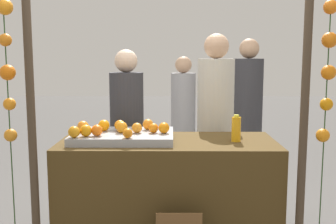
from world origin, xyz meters
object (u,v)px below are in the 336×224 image
Objects in this scene: orange_1 at (120,125)px; vendor_right at (215,131)px; juice_bottle at (236,129)px; stall_counter at (168,193)px; vendor_left at (127,139)px; orange_0 at (86,131)px.

vendor_right reaches higher than orange_1.
vendor_right is (-0.08, 0.73, -0.16)m from juice_bottle.
vendor_right is (0.44, 0.70, 0.37)m from stall_counter.
vendor_left is at bearing -177.31° from vendor_right.
juice_bottle is 0.12× the size of vendor_right.
orange_0 is 0.32m from orange_1.
vendor_left reaches higher than orange_0.
orange_1 is 1.04m from vendor_right.
vendor_right is at bearing 96.23° from juice_bottle.
orange_1 is at bearing 46.84° from orange_0.
juice_bottle is (1.12, 0.12, -0.01)m from orange_0.
vendor_left is (-0.01, 0.58, -0.23)m from orange_1.
vendor_left reaches higher than orange_1.
juice_bottle is at bearing -3.89° from stall_counter.
orange_0 is 0.05× the size of vendor_right.
juice_bottle is at bearing 6.05° from orange_0.
orange_1 reaches higher than stall_counter.
juice_bottle is 0.75m from vendor_right.
juice_bottle is (0.90, -0.12, -0.01)m from orange_1.
vendor_right reaches higher than juice_bottle.
orange_1 is at bearing -143.16° from vendor_right.
orange_1 is (-0.38, 0.08, 0.53)m from stall_counter.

